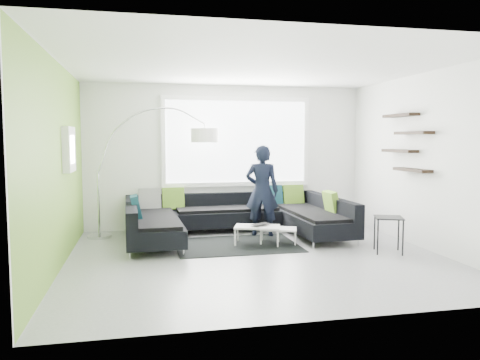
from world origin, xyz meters
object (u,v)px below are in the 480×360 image
object	(u,v)px
sectional_sofa	(235,218)
person	(262,191)
laptop	(263,225)
coffee_table	(268,235)
arc_lamp	(98,173)
side_table	(388,235)

from	to	relation	value
sectional_sofa	person	size ratio (longest dim) A/B	2.33
laptop	person	bearing A→B (deg)	43.34
coffee_table	person	world-z (taller)	person
arc_lamp	side_table	xyz separation A→B (m)	(4.46, -2.07, -0.88)
sectional_sofa	arc_lamp	size ratio (longest dim) A/B	1.65
sectional_sofa	coffee_table	xyz separation A→B (m)	(0.44, -0.55, -0.20)
coffee_table	laptop	size ratio (longest dim) A/B	2.22
coffee_table	arc_lamp	size ratio (longest dim) A/B	0.41
side_table	laptop	size ratio (longest dim) A/B	1.30
person	laptop	world-z (taller)	person
coffee_table	arc_lamp	bearing A→B (deg)	177.12
sectional_sofa	coffee_table	bearing A→B (deg)	-52.54
coffee_table	person	distance (m)	0.94
arc_lamp	person	world-z (taller)	arc_lamp
person	laptop	distance (m)	0.86
arc_lamp	laptop	distance (m)	3.05
person	laptop	size ratio (longest dim) A/B	3.83
sectional_sofa	coffee_table	size ratio (longest dim) A/B	4.01
coffee_table	sectional_sofa	bearing A→B (deg)	147.77
side_table	person	world-z (taller)	person
coffee_table	arc_lamp	xyz separation A→B (m)	(-2.80, 1.11, 1.00)
side_table	person	size ratio (longest dim) A/B	0.34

